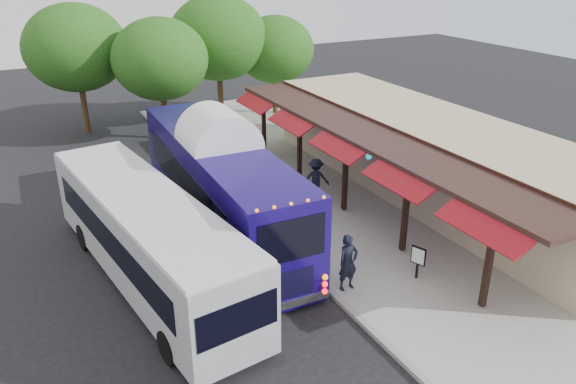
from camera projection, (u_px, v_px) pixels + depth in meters
ground at (314, 280)px, 19.38m from camera, size 90.00×90.00×0.00m
sidewalk at (367, 206)px, 24.72m from camera, size 10.00×40.00×0.15m
curb at (266, 230)px, 22.62m from camera, size 0.20×40.00×0.16m
station_shelter at (431, 156)px, 25.45m from camera, size 8.15×20.00×3.60m
coach_bus at (221, 182)px, 21.83m from camera, size 3.05×12.74×4.05m
city_bus at (147, 235)px, 18.64m from camera, size 4.12×12.22×3.22m
ped_a at (348, 262)px, 18.26m from camera, size 0.73×0.50×1.96m
ped_b at (262, 178)px, 25.15m from camera, size 1.05×0.91×1.84m
ped_c at (250, 142)px, 29.83m from camera, size 1.13×0.92×1.81m
ped_d at (316, 178)px, 25.08m from camera, size 1.38×1.19×1.85m
sign_board at (418, 257)px, 18.91m from camera, size 0.23×0.53×1.20m
tree_left at (160, 59)px, 31.99m from camera, size 5.51×5.51×7.06m
tree_mid at (218, 38)px, 35.29m from camera, size 6.24×6.24×7.98m
tree_right at (275, 50)px, 36.89m from camera, size 5.15×5.15×6.59m
tree_far at (76, 48)px, 32.94m from camera, size 6.03×6.03×7.71m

